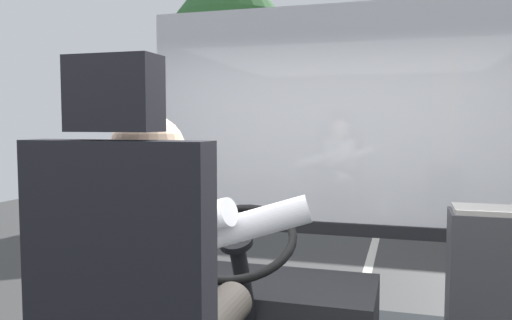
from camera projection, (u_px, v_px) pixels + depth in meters
The scene contains 6 objects.
ground at pixel (381, 220), 10.28m from camera, with size 18.00×44.00×0.06m.
bus_driver at pixel (160, 276), 1.45m from camera, with size 0.80×0.62×0.73m.
steering_console at pixel (264, 316), 2.56m from camera, with size 1.10×0.98×0.83m.
fare_box at pixel (483, 316), 2.01m from camera, with size 0.27×0.23×0.87m.
windshield_panel at pixel (334, 146), 3.28m from camera, with size 2.50×0.08×1.48m.
street_tree at pixel (229, 48), 11.43m from camera, with size 2.69×2.69×5.00m.
Camera 1 is at (0.44, -1.67, 1.93)m, focal length 35.77 mm.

